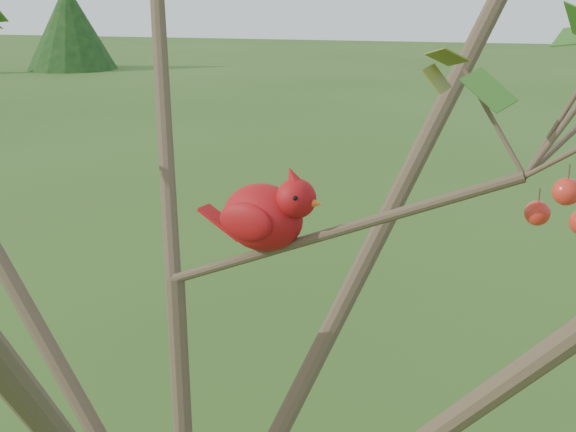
% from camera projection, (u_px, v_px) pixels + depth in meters
% --- Properties ---
extents(crabapple_tree, '(2.35, 2.05, 2.95)m').
position_uv_depth(crabapple_tree, '(181.00, 213.00, 1.16)').
color(crabapple_tree, '#3A2C1F').
rests_on(crabapple_tree, ground).
extents(cardinal, '(0.24, 0.14, 0.17)m').
position_uv_depth(cardinal, '(267.00, 214.00, 1.24)').
color(cardinal, '#AD0F0E').
rests_on(cardinal, ground).
extents(distant_trees, '(37.73, 17.59, 3.63)m').
position_uv_depth(distant_trees, '(471.00, 23.00, 24.12)').
color(distant_trees, '#3A2C1F').
rests_on(distant_trees, ground).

